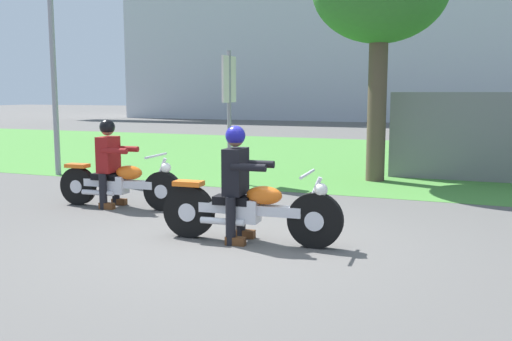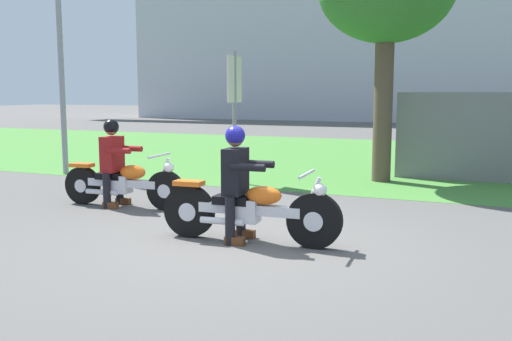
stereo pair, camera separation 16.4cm
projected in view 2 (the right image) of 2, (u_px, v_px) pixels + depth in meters
ground at (240, 242)px, 6.91m from camera, size 120.00×120.00×0.00m
grass_verge at (384, 158)px, 15.58m from camera, size 60.00×12.00×0.01m
motorcycle_lead at (250, 210)px, 6.82m from camera, size 2.25×0.66×0.88m
rider_lead at (237, 174)px, 6.82m from camera, size 0.57×0.48×1.41m
motorcycle_follow at (123, 183)px, 8.95m from camera, size 2.12×0.66×0.86m
rider_follow at (113, 156)px, 8.95m from camera, size 0.57×0.48×1.38m
sign_banner at (234, 96)px, 11.17m from camera, size 0.08×0.60×2.60m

